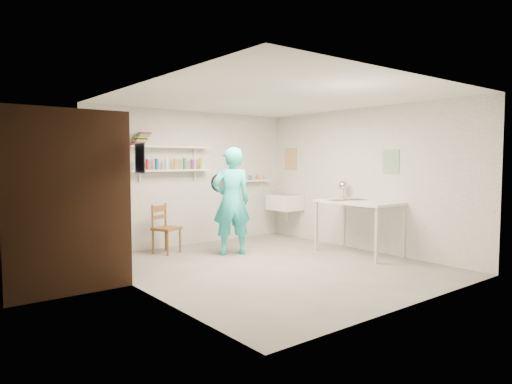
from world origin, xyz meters
TOP-DOWN VIEW (x-y plane):
  - floor at (0.00, 0.00)m, footprint 4.00×4.50m
  - ceiling at (0.00, 0.00)m, footprint 4.00×4.50m
  - wall_back at (0.00, 2.26)m, footprint 4.00×0.02m
  - wall_front at (0.00, -2.26)m, footprint 4.00×0.02m
  - wall_left at (-2.01, 0.00)m, footprint 0.02×4.50m
  - wall_right at (2.01, 0.00)m, footprint 0.02×4.50m
  - doorway_recess at (-1.99, 1.05)m, footprint 0.02×0.90m
  - corridor_box at (-2.70, 1.05)m, footprint 1.40×1.50m
  - door_lintel at (-1.97, 1.05)m, footprint 0.06×1.05m
  - door_jamb_near at (-1.97, 0.55)m, footprint 0.06×0.10m
  - door_jamb_far at (-1.97, 1.55)m, footprint 0.06×0.10m
  - shelf_lower at (-0.50, 2.13)m, footprint 1.50×0.22m
  - shelf_upper at (-0.50, 2.13)m, footprint 1.50×0.22m
  - ledge_shelf at (1.35, 2.17)m, footprint 0.70×0.14m
  - poster_left at (-1.99, 0.05)m, footprint 0.01×0.28m
  - poster_right_a at (1.99, 1.80)m, footprint 0.01×0.34m
  - poster_right_b at (1.99, -0.55)m, footprint 0.01×0.30m
  - belfast_sink at (1.75, 1.70)m, footprint 0.48×0.60m
  - man at (0.01, 1.05)m, footprint 0.73×0.60m
  - wall_clock at (-0.06, 1.26)m, footprint 0.30×0.14m
  - wooden_chair at (-0.77, 1.79)m, footprint 0.49×0.48m
  - work_table at (1.64, -0.21)m, footprint 0.78×1.30m
  - desk_lamp at (1.85, 0.31)m, footprint 0.16×0.16m
  - spray_cans at (-0.50, 2.13)m, footprint 1.29×0.06m
  - book_stack at (-1.03, 2.13)m, footprint 0.32×0.14m
  - ledge_pots at (1.35, 2.17)m, footprint 0.48×0.07m
  - papers at (1.64, -0.21)m, footprint 0.30×0.22m

SIDE VIEW (x-z plane):
  - floor at x=0.00m, z-range -0.02..0.00m
  - wooden_chair at x=-0.77m, z-range 0.00..0.82m
  - work_table at x=1.64m, z-range 0.00..0.87m
  - belfast_sink at x=1.75m, z-range 0.55..0.85m
  - man at x=0.01m, z-range 0.00..1.73m
  - papers at x=1.64m, z-range 0.87..0.88m
  - doorway_recess at x=-1.99m, z-range 0.00..2.00m
  - door_jamb_near at x=-1.97m, z-range 0.00..2.00m
  - door_jamb_far at x=-1.97m, z-range 0.00..2.00m
  - corridor_box at x=-2.70m, z-range 0.00..2.10m
  - desk_lamp at x=1.85m, z-range 1.01..1.17m
  - ledge_shelf at x=1.35m, z-range 1.11..1.14m
  - wall_clock at x=-0.06m, z-range 1.00..1.31m
  - ledge_pots at x=1.35m, z-range 1.14..1.22m
  - wall_back at x=0.00m, z-range 0.00..2.40m
  - wall_front at x=0.00m, z-range 0.00..2.40m
  - wall_left at x=-2.01m, z-range 0.00..2.40m
  - wall_right at x=2.01m, z-range 0.00..2.40m
  - shelf_lower at x=-0.50m, z-range 1.34..1.36m
  - spray_cans at x=-0.50m, z-range 1.36..1.53m
  - poster_right_b at x=1.99m, z-range 1.31..1.69m
  - poster_left at x=-1.99m, z-range 1.37..1.73m
  - poster_right_a at x=1.99m, z-range 1.34..1.76m
  - shelf_upper at x=-0.50m, z-range 1.74..1.76m
  - book_stack at x=-1.03m, z-range 1.77..1.99m
  - door_lintel at x=-1.97m, z-range 2.00..2.10m
  - ceiling at x=0.00m, z-range 2.40..2.42m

